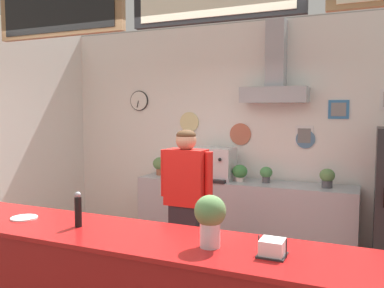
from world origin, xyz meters
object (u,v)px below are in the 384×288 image
(shop_worker, at_px, (186,204))
(potted_thyme, at_px, (160,165))
(espresso_machine, at_px, (213,164))
(pepper_grinder, at_px, (78,209))
(potted_sage, at_px, (266,174))
(napkin_holder, at_px, (272,248))
(condiment_plate, at_px, (24,218))
(basil_vase, at_px, (210,219))
(potted_rosemary, at_px, (327,177))
(potted_basil, at_px, (240,172))

(shop_worker, relative_size, potted_thyme, 6.46)
(espresso_machine, distance_m, pepper_grinder, 2.77)
(potted_sage, height_order, napkin_holder, napkin_holder)
(espresso_machine, xyz_separation_m, potted_sage, (0.71, 0.05, -0.09))
(condiment_plate, bearing_deg, basil_vase, -0.91)
(potted_rosemary, distance_m, pepper_grinder, 3.14)
(potted_rosemary, xyz_separation_m, basil_vase, (-0.42, -2.81, 0.15))
(espresso_machine, xyz_separation_m, napkin_holder, (1.42, -2.79, -0.06))
(espresso_machine, bearing_deg, pepper_grinder, -89.44)
(potted_basil, bearing_deg, espresso_machine, 178.11)
(basil_vase, bearing_deg, potted_sage, 96.60)
(potted_thyme, xyz_separation_m, basil_vase, (1.87, -2.84, 0.13))
(potted_basil, xyz_separation_m, condiment_plate, (-0.87, -2.76, -0.01))
(potted_thyme, height_order, potted_basil, potted_thyme)
(napkin_holder, bearing_deg, potted_thyme, 128.37)
(potted_basil, bearing_deg, potted_thyme, 177.08)
(potted_rosemary, relative_size, potted_basil, 1.03)
(shop_worker, distance_m, napkin_holder, 1.84)
(pepper_grinder, bearing_deg, basil_vase, -1.17)
(shop_worker, height_order, potted_basil, shop_worker)
(espresso_machine, height_order, napkin_holder, espresso_machine)
(shop_worker, relative_size, espresso_machine, 2.99)
(shop_worker, distance_m, potted_rosemary, 1.87)
(shop_worker, xyz_separation_m, basil_vase, (0.80, -1.40, 0.29))
(espresso_machine, relative_size, basil_vase, 1.73)
(basil_vase, bearing_deg, potted_basil, 103.38)
(potted_basil, relative_size, napkin_holder, 1.35)
(potted_rosemary, distance_m, condiment_plate, 3.40)
(pepper_grinder, bearing_deg, potted_sage, 76.41)
(condiment_plate, xyz_separation_m, pepper_grinder, (0.52, -0.00, 0.12))
(shop_worker, bearing_deg, condiment_plate, 62.53)
(potted_rosemary, bearing_deg, potted_sage, 177.68)
(napkin_holder, bearing_deg, basil_vase, -179.98)
(potted_sage, distance_m, napkin_holder, 2.93)
(napkin_holder, height_order, pepper_grinder, pepper_grinder)
(potted_thyme, bearing_deg, condiment_plate, -83.14)
(shop_worker, xyz_separation_m, potted_thyme, (-1.07, 1.44, 0.16))
(potted_sage, bearing_deg, potted_thyme, -179.99)
(potted_basil, bearing_deg, pepper_grinder, -97.22)
(shop_worker, bearing_deg, potted_sage, -107.61)
(potted_basil, xyz_separation_m, basil_vase, (0.66, -2.78, 0.15))
(potted_basil, bearing_deg, condiment_plate, -107.53)
(potted_rosemary, xyz_separation_m, condiment_plate, (-1.95, -2.79, -0.02))
(potted_thyme, height_order, napkin_holder, potted_thyme)
(potted_sage, distance_m, potted_thyme, 1.54)
(napkin_holder, bearing_deg, pepper_grinder, 179.16)
(potted_sage, distance_m, condiment_plate, 3.07)
(potted_basil, height_order, basil_vase, basil_vase)
(potted_thyme, relative_size, potted_basil, 1.14)
(shop_worker, distance_m, espresso_machine, 1.43)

